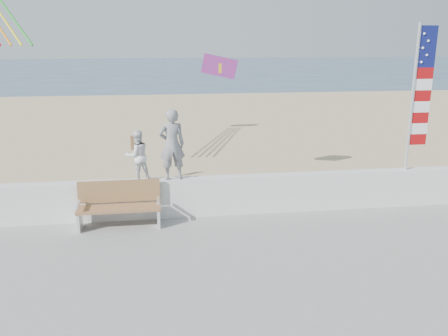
{
  "coord_description": "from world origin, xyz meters",
  "views": [
    {
      "loc": [
        -1.29,
        -8.54,
        4.17
      ],
      "look_at": [
        0.2,
        1.8,
        1.35
      ],
      "focal_mm": 38.0,
      "sensor_mm": 36.0,
      "label": 1
    }
  ],
  "objects_px": {
    "adult": "(172,145)",
    "bench": "(119,204)",
    "flag": "(418,92)",
    "child": "(137,156)"
  },
  "relations": [
    {
      "from": "adult",
      "to": "bench",
      "type": "height_order",
      "value": "adult"
    },
    {
      "from": "bench",
      "to": "adult",
      "type": "bearing_deg",
      "value": 20.62
    },
    {
      "from": "flag",
      "to": "child",
      "type": "bearing_deg",
      "value": 180.0
    },
    {
      "from": "child",
      "to": "flag",
      "type": "distance_m",
      "value": 6.77
    },
    {
      "from": "bench",
      "to": "flag",
      "type": "relative_size",
      "value": 0.51
    },
    {
      "from": "adult",
      "to": "flag",
      "type": "height_order",
      "value": "flag"
    },
    {
      "from": "adult",
      "to": "bench",
      "type": "distance_m",
      "value": 1.76
    },
    {
      "from": "child",
      "to": "bench",
      "type": "relative_size",
      "value": 0.65
    },
    {
      "from": "flag",
      "to": "bench",
      "type": "bearing_deg",
      "value": -176.32
    },
    {
      "from": "adult",
      "to": "bench",
      "type": "bearing_deg",
      "value": 12.7
    }
  ]
}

